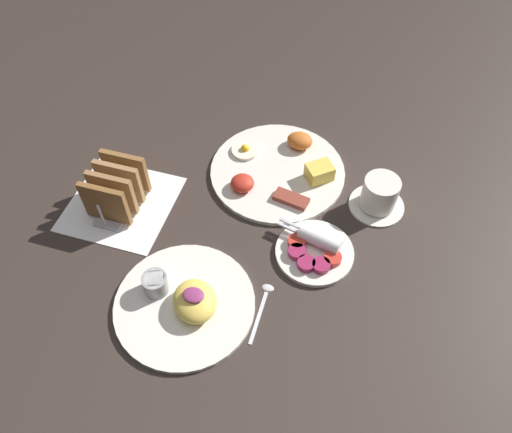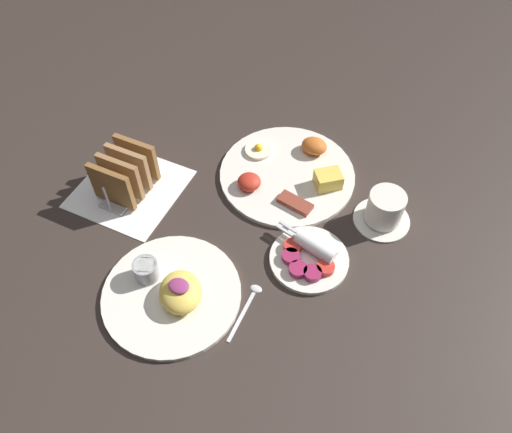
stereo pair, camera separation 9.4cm
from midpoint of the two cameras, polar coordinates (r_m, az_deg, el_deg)
The scene contains 8 objects.
ground_plane at distance 1.04m, azimuth -7.32°, elevation -2.43°, with size 3.00×3.00×0.00m, color #332823.
napkin_flat at distance 1.14m, azimuth -17.44°, elevation 1.29°, with size 0.22×0.22×0.00m.
plate_breakfast at distance 1.14m, azimuth 0.33°, elevation 5.27°, with size 0.31×0.31×0.05m.
plate_condiments at distance 1.00m, azimuth 4.06°, elevation -4.05°, with size 0.17×0.16×0.04m.
plate_foreground at distance 0.96m, azimuth -11.04°, elevation -9.68°, with size 0.26×0.26×0.06m.
toast_rack at distance 1.10m, azimuth -18.06°, elevation 2.93°, with size 0.10×0.15×0.10m.
coffee_cup at distance 1.08m, azimuth 11.52°, elevation 2.27°, with size 0.12×0.12×0.08m.
teaspoon at distance 0.95m, azimuth -2.02°, elevation -9.89°, with size 0.02×0.13×0.01m.
Camera 1 is at (0.25, -0.55, 0.84)m, focal length 35.00 mm.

